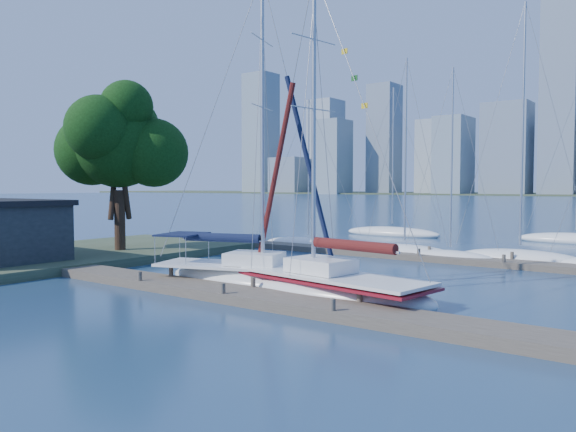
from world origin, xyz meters
The scene contains 13 objects.
ground centered at (0.00, 0.00, 0.00)m, with size 700.00×700.00×0.00m, color navy.
near_dock centered at (0.00, 0.00, 0.20)m, with size 26.00×2.00×0.40m, color #4A4036.
far_dock centered at (2.00, 16.00, 0.18)m, with size 30.00×1.80×0.36m, color #4A4036.
shore centered at (-17.00, 3.00, 0.25)m, with size 12.00×22.00×0.50m, color #38472D.
tree centered at (-15.01, 5.51, 7.47)m, with size 8.13×7.43×11.01m.
sailboat_navy centered at (-1.91, 2.40, 1.13)m, with size 8.96×5.25×14.37m.
sailboat_maroon centered at (3.00, 2.22, 1.04)m, with size 9.14×4.14×13.73m.
bg_boat_0 centered at (-8.98, 17.89, 0.23)m, with size 8.06×5.23×11.35m.
bg_boat_1 centered at (-0.89, 17.26, 0.27)m, with size 7.12×4.05×13.16m.
bg_boat_2 centered at (2.43, 16.63, 0.24)m, with size 5.76×2.67×11.99m.
bg_boat_3 centered at (6.13, 18.02, 0.31)m, with size 7.67×3.34×15.58m.
bg_boat_6 centered at (-8.36, 30.62, 0.28)m, with size 9.35×2.58×13.95m.
bg_boat_7 centered at (6.56, 33.09, 0.27)m, with size 9.07×5.42×13.01m.
Camera 1 is at (14.87, -16.59, 4.53)m, focal length 35.00 mm.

